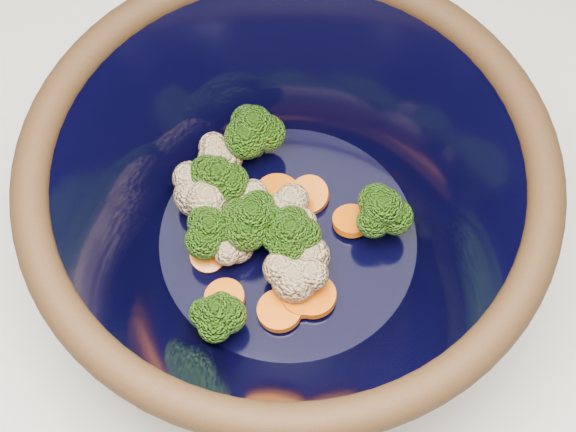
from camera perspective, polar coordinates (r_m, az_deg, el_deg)
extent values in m
plane|color=#9E7A54|center=(1.49, 2.39, -14.71)|extent=(3.00, 3.00, 0.00)
cube|color=white|center=(1.06, 3.32, -9.61)|extent=(1.20, 1.20, 0.90)
cylinder|color=black|center=(0.61, 0.00, -2.63)|extent=(0.20, 0.20, 0.01)
torus|color=black|center=(0.49, 0.00, 3.61)|extent=(0.34, 0.34, 0.02)
cylinder|color=black|center=(0.58, 0.00, -1.63)|extent=(0.19, 0.19, 0.00)
cylinder|color=#608442|center=(0.57, 0.12, -2.16)|extent=(0.01, 0.01, 0.02)
ellipsoid|color=#3A6813|center=(0.55, 0.12, -1.18)|extent=(0.04, 0.04, 0.03)
cylinder|color=#608442|center=(0.59, -4.86, 1.78)|extent=(0.01, 0.01, 0.02)
ellipsoid|color=#3A6813|center=(0.57, -5.03, 2.86)|extent=(0.04, 0.04, 0.03)
cylinder|color=#608442|center=(0.55, -5.02, -7.52)|extent=(0.01, 0.01, 0.02)
ellipsoid|color=#3A6813|center=(0.53, -5.19, -6.82)|extent=(0.03, 0.03, 0.03)
cylinder|color=#608442|center=(0.58, 6.55, -0.54)|extent=(0.01, 0.01, 0.02)
ellipsoid|color=#3A6813|center=(0.56, 6.80, 0.57)|extent=(0.04, 0.04, 0.04)
cylinder|color=#608442|center=(0.61, -2.32, 5.18)|extent=(0.01, 0.01, 0.02)
ellipsoid|color=#3A6813|center=(0.59, -2.41, 6.44)|extent=(0.04, 0.04, 0.04)
cylinder|color=#608442|center=(0.57, 0.35, -1.88)|extent=(0.01, 0.01, 0.02)
ellipsoid|color=#3A6813|center=(0.55, 0.36, -1.02)|extent=(0.03, 0.03, 0.03)
cylinder|color=#608442|center=(0.57, -2.45, -1.07)|extent=(0.01, 0.01, 0.02)
ellipsoid|color=#3A6813|center=(0.55, -2.55, 0.03)|extent=(0.04, 0.04, 0.04)
cylinder|color=#608442|center=(0.57, -5.38, -1.81)|extent=(0.01, 0.01, 0.02)
ellipsoid|color=#3A6813|center=(0.55, -5.56, -0.90)|extent=(0.04, 0.04, 0.03)
sphere|color=#CFB68E|center=(0.57, -3.72, -2.09)|extent=(0.03, 0.03, 0.03)
sphere|color=#CFB68E|center=(0.56, 1.52, -2.85)|extent=(0.03, 0.03, 0.03)
sphere|color=#CFB68E|center=(0.60, -4.49, 4.29)|extent=(0.03, 0.03, 0.03)
sphere|color=#CFB68E|center=(0.58, -6.54, 1.48)|extent=(0.03, 0.03, 0.03)
sphere|color=#CFB68E|center=(0.55, 0.47, -4.55)|extent=(0.03, 0.03, 0.03)
sphere|color=#CFB68E|center=(0.57, 0.07, -0.82)|extent=(0.03, 0.03, 0.03)
sphere|color=#CFB68E|center=(0.57, -4.84, -1.36)|extent=(0.03, 0.03, 0.03)
sphere|color=#CFB68E|center=(0.57, 0.09, -0.01)|extent=(0.03, 0.03, 0.03)
sphere|color=#CFB68E|center=(0.58, -2.77, 0.58)|extent=(0.03, 0.03, 0.03)
cylinder|color=orange|center=(0.57, -5.71, -2.80)|extent=(0.03, 0.03, 0.01)
cylinder|color=orange|center=(0.55, -0.60, -6.74)|extent=(0.03, 0.03, 0.01)
cylinder|color=orange|center=(0.56, 0.93, -5.90)|extent=(0.03, 0.03, 0.01)
cylinder|color=orange|center=(0.59, 1.51, 1.51)|extent=(0.03, 0.03, 0.01)
cylinder|color=orange|center=(0.56, -4.53, -5.82)|extent=(0.03, 0.03, 0.01)
cylinder|color=orange|center=(0.58, 4.54, -0.35)|extent=(0.03, 0.03, 0.01)
cylinder|color=orange|center=(0.59, -0.73, 1.65)|extent=(0.03, 0.03, 0.01)
cylinder|color=orange|center=(0.56, 1.80, -5.72)|extent=(0.03, 0.03, 0.01)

